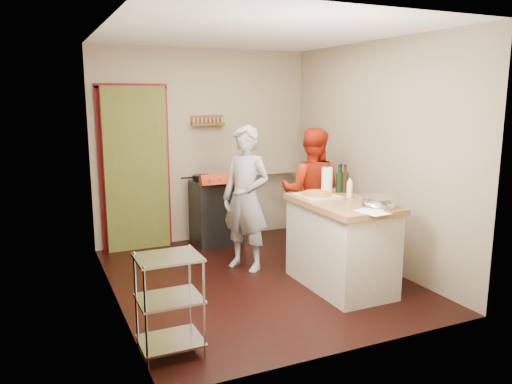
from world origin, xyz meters
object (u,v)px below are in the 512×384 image
Objects in this scene: person_red at (311,192)px; island at (341,242)px; person_stripe at (246,199)px; wire_shelving at (169,300)px; stove at (216,211)px.

island is at bearing 108.73° from person_red.
wire_shelving is at bearing -72.23° from person_stripe.
person_red is at bearing 37.42° from wire_shelving.
stove is at bearing -9.12° from person_red.
island is (1.98, 0.63, 0.05)m from wire_shelving.
wire_shelving is 2.89m from person_red.
person_red is at bearing 68.87° from person_stripe.
person_stripe is at bearing 126.26° from island.
person_red is at bearing 75.12° from island.
person_stripe reaches higher than wire_shelving.
person_red reaches higher than stove.
island is at bearing -71.80° from stove.
stove is at bearing 63.15° from wire_shelving.
wire_shelving is 2.07m from person_stripe.
island reaches higher than stove.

